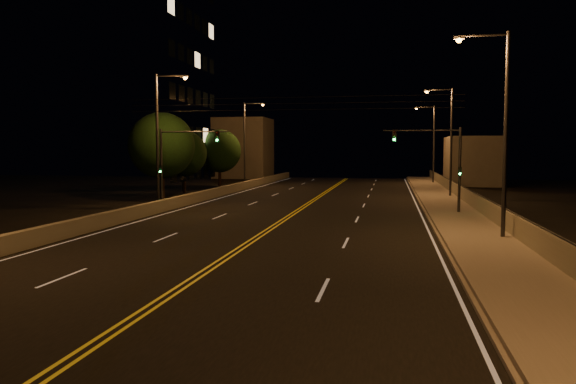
% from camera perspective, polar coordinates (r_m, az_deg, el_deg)
% --- Properties ---
extents(road, '(18.00, 120.00, 0.02)m').
position_cam_1_polar(road, '(27.92, -3.31, -4.74)').
color(road, black).
rests_on(road, ground).
extents(sidewalk, '(3.60, 120.00, 0.30)m').
position_cam_1_polar(sidewalk, '(27.45, 19.25, -4.84)').
color(sidewalk, gray).
rests_on(sidewalk, ground).
extents(curb, '(0.14, 120.00, 0.15)m').
position_cam_1_polar(curb, '(27.24, 15.34, -4.98)').
color(curb, gray).
rests_on(curb, ground).
extents(parapet_wall, '(0.30, 120.00, 1.00)m').
position_cam_1_polar(parapet_wall, '(27.66, 22.66, -3.50)').
color(parapet_wall, gray).
rests_on(parapet_wall, sidewalk).
extents(jersey_barrier, '(0.45, 120.00, 0.84)m').
position_cam_1_polar(jersey_barrier, '(31.42, -20.23, -3.23)').
color(jersey_barrier, gray).
rests_on(jersey_barrier, ground).
extents(distant_building_right, '(6.00, 10.00, 6.00)m').
position_cam_1_polar(distant_building_right, '(73.85, 18.16, 3.03)').
color(distant_building_right, gray).
rests_on(distant_building_right, ground).
extents(distant_building_left, '(8.00, 8.00, 9.20)m').
position_cam_1_polar(distant_building_left, '(87.61, -4.53, 4.46)').
color(distant_building_left, gray).
rests_on(distant_building_left, ground).
extents(parapet_rail, '(0.06, 120.00, 0.06)m').
position_cam_1_polar(parapet_rail, '(27.60, 22.70, -2.41)').
color(parapet_rail, black).
rests_on(parapet_rail, parapet_wall).
extents(lane_markings, '(17.32, 116.00, 0.00)m').
position_cam_1_polar(lane_markings, '(27.85, -3.35, -4.74)').
color(lane_markings, silver).
rests_on(lane_markings, road).
extents(streetlight_1, '(2.55, 0.28, 9.85)m').
position_cam_1_polar(streetlight_1, '(28.14, 20.75, 6.57)').
color(streetlight_1, '#2D2D33').
rests_on(streetlight_1, ground).
extents(streetlight_2, '(2.55, 0.28, 9.85)m').
position_cam_1_polar(streetlight_2, '(51.98, 15.98, 5.54)').
color(streetlight_2, '#2D2D33').
rests_on(streetlight_2, ground).
extents(streetlight_3, '(2.55, 0.28, 9.85)m').
position_cam_1_polar(streetlight_3, '(72.53, 14.40, 5.18)').
color(streetlight_3, '#2D2D33').
rests_on(streetlight_3, ground).
extents(streetlight_5, '(2.55, 0.28, 9.85)m').
position_cam_1_polar(streetlight_5, '(41.95, -12.82, 5.92)').
color(streetlight_5, '#2D2D33').
rests_on(streetlight_5, ground).
extents(streetlight_6, '(2.55, 0.28, 9.85)m').
position_cam_1_polar(streetlight_6, '(65.41, -4.23, 5.41)').
color(streetlight_6, '#2D2D33').
rests_on(streetlight_6, ground).
extents(traffic_signal_right, '(5.11, 0.31, 5.87)m').
position_cam_1_polar(traffic_signal_right, '(38.42, 15.54, 3.18)').
color(traffic_signal_right, '#2D2D33').
rests_on(traffic_signal_right, ground).
extents(traffic_signal_left, '(5.11, 0.31, 5.87)m').
position_cam_1_polar(traffic_signal_left, '(41.22, -11.45, 3.32)').
color(traffic_signal_left, '#2D2D33').
rests_on(traffic_signal_left, ground).
extents(overhead_wires, '(22.00, 0.03, 0.83)m').
position_cam_1_polar(overhead_wires, '(36.99, 0.17, 8.98)').
color(overhead_wires, black).
extents(building_tower, '(24.00, 15.00, 33.10)m').
position_cam_1_polar(building_tower, '(66.65, -19.65, 14.09)').
color(building_tower, gray).
rests_on(building_tower, ground).
extents(tree_0, '(5.56, 5.56, 7.54)m').
position_cam_1_polar(tree_0, '(48.56, -12.71, 4.64)').
color(tree_0, black).
rests_on(tree_0, ground).
extents(tree_1, '(4.69, 4.69, 6.36)m').
position_cam_1_polar(tree_1, '(57.96, -10.56, 3.87)').
color(tree_1, black).
rests_on(tree_1, ground).
extents(tree_2, '(4.96, 4.96, 6.72)m').
position_cam_1_polar(tree_2, '(65.25, -6.97, 4.16)').
color(tree_2, black).
rests_on(tree_2, ground).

